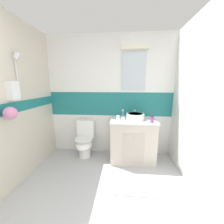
% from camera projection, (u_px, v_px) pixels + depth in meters
% --- Properties ---
extents(ground_plane, '(3.20, 3.48, 0.04)m').
position_uv_depth(ground_plane, '(102.00, 193.00, 1.90)').
color(ground_plane, '#B2B2B7').
extents(wall_back_tiled, '(3.20, 0.20, 2.50)m').
position_uv_depth(wall_back_tiled, '(110.00, 96.00, 2.85)').
color(wall_back_tiled, white).
rests_on(wall_back_tiled, ground_plane).
extents(wall_left_shower_alcove, '(0.29, 3.48, 2.50)m').
position_uv_depth(wall_left_shower_alcove, '(0.00, 105.00, 1.75)').
color(wall_left_shower_alcove, beige).
rests_on(wall_left_shower_alcove, ground_plane).
extents(wall_right_plain, '(0.10, 3.48, 2.50)m').
position_uv_depth(wall_right_plain, '(216.00, 108.00, 1.53)').
color(wall_right_plain, white).
rests_on(wall_right_plain, ground_plane).
extents(vanity_cabinet, '(0.87, 0.59, 0.85)m').
position_uv_depth(vanity_cabinet, '(133.00, 140.00, 2.67)').
color(vanity_cabinet, beige).
rests_on(vanity_cabinet, ground_plane).
extents(sink_basin, '(0.35, 0.39, 0.17)m').
position_uv_depth(sink_basin, '(135.00, 116.00, 2.55)').
color(sink_basin, white).
rests_on(sink_basin, vanity_cabinet).
extents(toilet, '(0.37, 0.50, 0.78)m').
position_uv_depth(toilet, '(85.00, 140.00, 2.80)').
color(toilet, white).
rests_on(toilet, ground_plane).
extents(toothbrush_cup, '(0.07, 0.07, 0.23)m').
position_uv_depth(toothbrush_cup, '(123.00, 119.00, 2.39)').
color(toothbrush_cup, white).
rests_on(toothbrush_cup, vanity_cabinet).
extents(soap_dispenser, '(0.06, 0.06, 0.16)m').
position_uv_depth(soap_dispenser, '(118.00, 118.00, 2.40)').
color(soap_dispenser, white).
rests_on(soap_dispenser, vanity_cabinet).
extents(lotion_bottle_short, '(0.06, 0.06, 0.13)m').
position_uv_depth(lotion_bottle_short, '(152.00, 119.00, 2.34)').
color(lotion_bottle_short, '#993F99').
rests_on(lotion_bottle_short, vanity_cabinet).
extents(bath_mat, '(0.69, 0.42, 0.01)m').
position_uv_depth(bath_mat, '(137.00, 186.00, 2.02)').
color(bath_mat, '#99999E').
rests_on(bath_mat, ground_plane).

